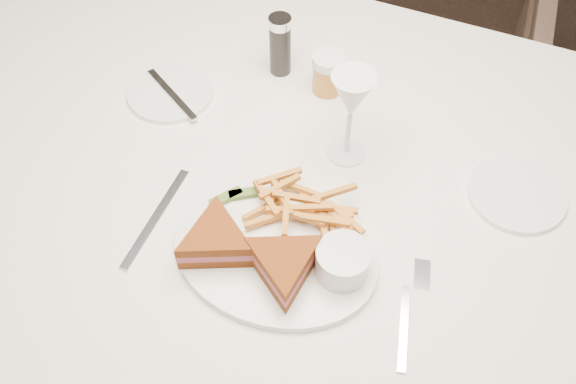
# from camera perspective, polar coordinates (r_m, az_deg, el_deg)

# --- Properties ---
(ground) EXTENTS (5.00, 5.00, 0.00)m
(ground) POSITION_cam_1_polar(r_m,az_deg,el_deg) (1.81, 11.14, -10.37)
(ground) COLOR black
(ground) RESTS_ON ground
(table) EXTENTS (1.68, 1.20, 0.75)m
(table) POSITION_cam_1_polar(r_m,az_deg,el_deg) (1.38, 0.99, -9.31)
(table) COLOR white
(table) RESTS_ON ground
(chair_far) EXTENTS (0.79, 0.75, 0.71)m
(chair_far) POSITION_cam_1_polar(r_m,az_deg,el_deg) (1.92, 10.33, 11.57)
(chair_far) COLOR #423128
(chair_far) RESTS_ON ground
(table_setting) EXTENTS (0.80, 0.57, 0.18)m
(table_setting) POSITION_cam_1_polar(r_m,az_deg,el_deg) (1.00, 0.87, -0.49)
(table_setting) COLOR white
(table_setting) RESTS_ON table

